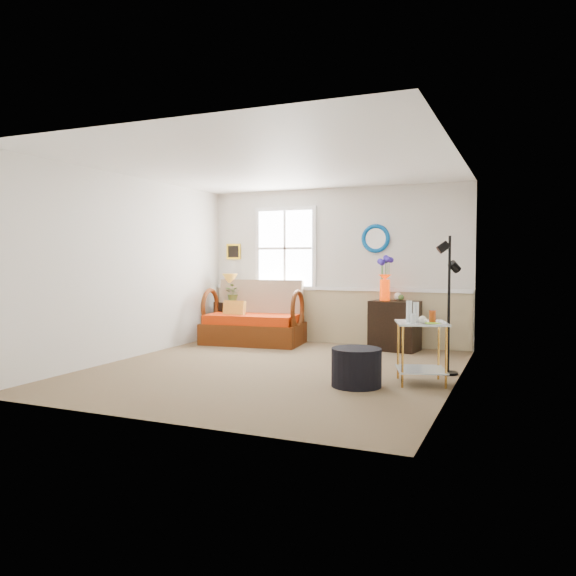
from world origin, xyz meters
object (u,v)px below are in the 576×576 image
at_px(side_table, 421,353).
at_px(floor_lamp, 449,305).
at_px(lamp_stand, 228,320).
at_px(ottoman, 356,367).
at_px(loveseat, 253,312).
at_px(cabinet, 395,326).

xyz_separation_m(side_table, floor_lamp, (0.22, 0.65, 0.50)).
distance_m(side_table, floor_lamp, 0.85).
bearing_deg(side_table, floor_lamp, 71.53).
bearing_deg(lamp_stand, ottoman, -40.69).
xyz_separation_m(floor_lamp, ottoman, (-0.85, -1.08, -0.64)).
relative_size(loveseat, cabinet, 2.10).
bearing_deg(cabinet, floor_lamp, -48.30).
distance_m(loveseat, cabinet, 2.34).
relative_size(lamp_stand, floor_lamp, 0.39).
bearing_deg(cabinet, loveseat, -165.19).
distance_m(lamp_stand, side_table, 4.37).
bearing_deg(side_table, cabinet, 109.66).
bearing_deg(lamp_stand, side_table, -30.92).
height_order(loveseat, side_table, loveseat).
xyz_separation_m(loveseat, side_table, (3.11, -1.94, -0.18)).
relative_size(floor_lamp, ottoman, 3.05).
distance_m(lamp_stand, ottoman, 4.11).
xyz_separation_m(cabinet, ottoman, (0.14, -2.62, -0.17)).
bearing_deg(ottoman, floor_lamp, 51.62).
xyz_separation_m(loveseat, floor_lamp, (3.32, -1.29, 0.32)).
bearing_deg(ottoman, loveseat, 136.20).
xyz_separation_m(lamp_stand, side_table, (3.75, -2.25, 0.02)).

